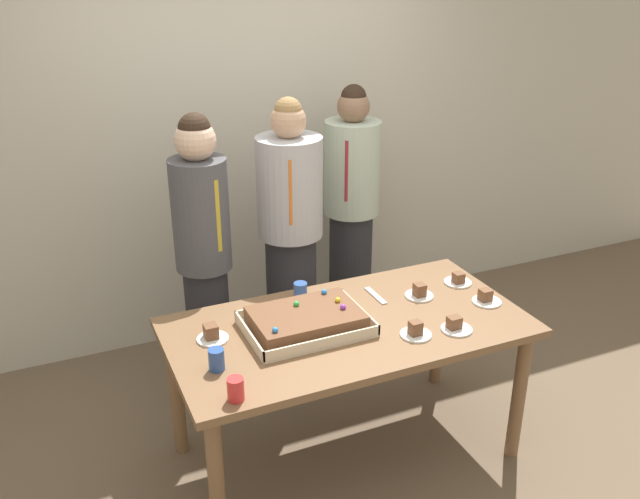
{
  "coord_description": "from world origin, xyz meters",
  "views": [
    {
      "loc": [
        -1.3,
        -2.6,
        2.45
      ],
      "look_at": [
        -0.08,
        0.15,
        1.13
      ],
      "focal_mm": 38.54,
      "sensor_mm": 36.0,
      "label": 1
    }
  ],
  "objects_px": {
    "plated_slice_far_left": "(416,332)",
    "person_serving_front": "(351,211)",
    "plated_slice_near_right": "(458,280)",
    "plated_slice_near_left": "(455,326)",
    "cake_server_utensil": "(376,296)",
    "drink_cup_far_end": "(236,389)",
    "drink_cup_middle": "(216,360)",
    "plated_slice_center_front": "(419,293)",
    "person_striped_tie_right": "(291,240)",
    "party_table": "(348,340)",
    "sheet_cake": "(306,321)",
    "person_green_shirt_behind": "(204,254)",
    "plated_slice_center_back": "(212,335)",
    "plated_slice_far_right": "(486,298)",
    "drink_cup_nearest": "(300,292)"
  },
  "relations": [
    {
      "from": "plated_slice_center_back",
      "to": "person_striped_tie_right",
      "type": "height_order",
      "value": "person_striped_tie_right"
    },
    {
      "from": "plated_slice_far_left",
      "to": "plated_slice_center_back",
      "type": "relative_size",
      "value": 1.0
    },
    {
      "from": "sheet_cake",
      "to": "plated_slice_near_right",
      "type": "distance_m",
      "value": 0.96
    },
    {
      "from": "plated_slice_near_right",
      "to": "person_green_shirt_behind",
      "type": "relative_size",
      "value": 0.09
    },
    {
      "from": "sheet_cake",
      "to": "person_green_shirt_behind",
      "type": "xyz_separation_m",
      "value": [
        -0.28,
        0.8,
        0.07
      ]
    },
    {
      "from": "drink_cup_nearest",
      "to": "person_striped_tie_right",
      "type": "xyz_separation_m",
      "value": [
        0.16,
        0.54,
        0.05
      ]
    },
    {
      "from": "drink_cup_far_end",
      "to": "plated_slice_center_front",
      "type": "bearing_deg",
      "value": 22.18
    },
    {
      "from": "drink_cup_nearest",
      "to": "cake_server_utensil",
      "type": "bearing_deg",
      "value": -17.36
    },
    {
      "from": "cake_server_utensil",
      "to": "person_serving_front",
      "type": "height_order",
      "value": "person_serving_front"
    },
    {
      "from": "person_striped_tie_right",
      "to": "plated_slice_center_front",
      "type": "bearing_deg",
      "value": 45.79
    },
    {
      "from": "plated_slice_far_left",
      "to": "person_serving_front",
      "type": "distance_m",
      "value": 1.44
    },
    {
      "from": "plated_slice_near_left",
      "to": "person_serving_front",
      "type": "height_order",
      "value": "person_serving_front"
    },
    {
      "from": "drink_cup_middle",
      "to": "plated_slice_near_left",
      "type": "bearing_deg",
      "value": -6.83
    },
    {
      "from": "plated_slice_far_right",
      "to": "person_striped_tie_right",
      "type": "bearing_deg",
      "value": 126.51
    },
    {
      "from": "plated_slice_near_right",
      "to": "plated_slice_center_front",
      "type": "relative_size",
      "value": 1.0
    },
    {
      "from": "cake_server_utensil",
      "to": "plated_slice_near_left",
      "type": "bearing_deg",
      "value": -68.14
    },
    {
      "from": "person_serving_front",
      "to": "plated_slice_near_right",
      "type": "bearing_deg",
      "value": 43.55
    },
    {
      "from": "plated_slice_near_right",
      "to": "drink_cup_middle",
      "type": "bearing_deg",
      "value": -169.1
    },
    {
      "from": "drink_cup_far_end",
      "to": "party_table",
      "type": "bearing_deg",
      "value": 28.13
    },
    {
      "from": "plated_slice_near_left",
      "to": "person_striped_tie_right",
      "type": "height_order",
      "value": "person_striped_tie_right"
    },
    {
      "from": "plated_slice_center_back",
      "to": "drink_cup_far_end",
      "type": "relative_size",
      "value": 1.5
    },
    {
      "from": "plated_slice_far_right",
      "to": "plated_slice_center_front",
      "type": "bearing_deg",
      "value": 146.21
    },
    {
      "from": "drink_cup_far_end",
      "to": "plated_slice_far_right",
      "type": "bearing_deg",
      "value": 11.0
    },
    {
      "from": "plated_slice_near_left",
      "to": "plated_slice_far_right",
      "type": "height_order",
      "value": "plated_slice_far_right"
    },
    {
      "from": "drink_cup_far_end",
      "to": "person_serving_front",
      "type": "height_order",
      "value": "person_serving_front"
    },
    {
      "from": "plated_slice_center_front",
      "to": "cake_server_utensil",
      "type": "relative_size",
      "value": 0.75
    },
    {
      "from": "drink_cup_middle",
      "to": "drink_cup_far_end",
      "type": "height_order",
      "value": "same"
    },
    {
      "from": "plated_slice_center_back",
      "to": "person_serving_front",
      "type": "bearing_deg",
      "value": 39.99
    },
    {
      "from": "person_striped_tie_right",
      "to": "cake_server_utensil",
      "type": "bearing_deg",
      "value": 34.83
    },
    {
      "from": "plated_slice_far_left",
      "to": "person_serving_front",
      "type": "height_order",
      "value": "person_serving_front"
    },
    {
      "from": "person_serving_front",
      "to": "party_table",
      "type": "bearing_deg",
      "value": 8.32
    },
    {
      "from": "plated_slice_near_right",
      "to": "drink_cup_nearest",
      "type": "relative_size",
      "value": 1.5
    },
    {
      "from": "drink_cup_middle",
      "to": "cake_server_utensil",
      "type": "distance_m",
      "value": 1.01
    },
    {
      "from": "party_table",
      "to": "plated_slice_near_right",
      "type": "distance_m",
      "value": 0.76
    },
    {
      "from": "plated_slice_far_left",
      "to": "cake_server_utensil",
      "type": "distance_m",
      "value": 0.43
    },
    {
      "from": "drink_cup_nearest",
      "to": "person_striped_tie_right",
      "type": "bearing_deg",
      "value": 73.39
    },
    {
      "from": "plated_slice_near_left",
      "to": "cake_server_utensil",
      "type": "height_order",
      "value": "plated_slice_near_left"
    },
    {
      "from": "plated_slice_center_back",
      "to": "drink_cup_far_end",
      "type": "bearing_deg",
      "value": -94.4
    },
    {
      "from": "party_table",
      "to": "plated_slice_far_right",
      "type": "distance_m",
      "value": 0.76
    },
    {
      "from": "person_serving_front",
      "to": "person_green_shirt_behind",
      "type": "distance_m",
      "value": 1.13
    },
    {
      "from": "party_table",
      "to": "drink_cup_middle",
      "type": "distance_m",
      "value": 0.72
    },
    {
      "from": "sheet_cake",
      "to": "plated_slice_near_left",
      "type": "relative_size",
      "value": 3.87
    },
    {
      "from": "party_table",
      "to": "drink_cup_nearest",
      "type": "xyz_separation_m",
      "value": [
        -0.12,
        0.32,
        0.14
      ]
    },
    {
      "from": "party_table",
      "to": "plated_slice_far_left",
      "type": "xyz_separation_m",
      "value": [
        0.24,
        -0.23,
        0.12
      ]
    },
    {
      "from": "plated_slice_far_left",
      "to": "person_striped_tie_right",
      "type": "distance_m",
      "value": 1.11
    },
    {
      "from": "party_table",
      "to": "plated_slice_far_right",
      "type": "height_order",
      "value": "plated_slice_far_right"
    },
    {
      "from": "drink_cup_middle",
      "to": "drink_cup_far_end",
      "type": "distance_m",
      "value": 0.24
    },
    {
      "from": "drink_cup_far_end",
      "to": "person_serving_front",
      "type": "relative_size",
      "value": 0.06
    },
    {
      "from": "sheet_cake",
      "to": "drink_cup_middle",
      "type": "relative_size",
      "value": 5.81
    },
    {
      "from": "drink_cup_far_end",
      "to": "person_green_shirt_behind",
      "type": "relative_size",
      "value": 0.06
    }
  ]
}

